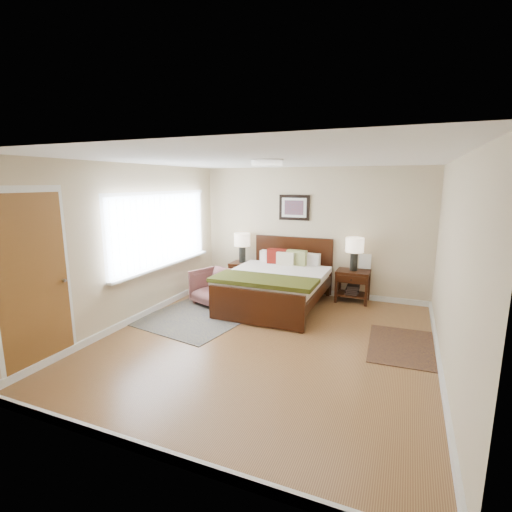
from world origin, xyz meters
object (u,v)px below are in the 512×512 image
object	(u,v)px
nightstand_right	(353,283)
rug_persian	(207,312)
bed	(277,278)
armchair	(215,287)
lamp_right	(355,248)
nightstand_left	(242,268)
lamp_left	(242,242)

from	to	relation	value
nightstand_right	rug_persian	distance (m)	2.75
bed	armchair	world-z (taller)	bed
lamp_right	rug_persian	world-z (taller)	lamp_right
nightstand_left	nightstand_right	bearing A→B (deg)	0.18
nightstand_right	lamp_right	size ratio (longest dim) A/B	0.99
bed	rug_persian	xyz separation A→B (m)	(-1.00, -0.80, -0.51)
armchair	lamp_right	bearing A→B (deg)	46.82
nightstand_right	lamp_right	world-z (taller)	lamp_right
nightstand_left	armchair	xyz separation A→B (m)	(-0.06, -1.09, -0.12)
nightstand_left	lamp_left	size ratio (longest dim) A/B	0.93
lamp_right	armchair	xyz separation A→B (m)	(-2.33, -1.11, -0.70)
bed	lamp_right	world-z (taller)	lamp_right
nightstand_right	lamp_right	distance (m)	0.66
bed	rug_persian	bearing A→B (deg)	-141.22
lamp_left	bed	bearing A→B (deg)	-37.21
lamp_left	armchair	bearing A→B (deg)	-92.86
lamp_left	armchair	world-z (taller)	lamp_left
lamp_left	lamp_right	size ratio (longest dim) A/B	1.00
nightstand_left	nightstand_right	world-z (taller)	nightstand_right
lamp_right	nightstand_left	bearing A→B (deg)	-179.49
bed	lamp_left	world-z (taller)	lamp_left
lamp_right	bed	bearing A→B (deg)	-147.18
armchair	rug_persian	world-z (taller)	armchair
lamp_left	rug_persian	bearing A→B (deg)	-88.44
rug_persian	lamp_left	bearing A→B (deg)	101.50
nightstand_right	armchair	bearing A→B (deg)	-154.66
bed	rug_persian	size ratio (longest dim) A/B	0.93
armchair	rug_persian	xyz separation A→B (m)	(0.10, -0.48, -0.32)
bed	lamp_left	distance (m)	1.39
bed	nightstand_left	world-z (taller)	bed
nightstand_left	lamp_right	distance (m)	2.34
lamp_left	lamp_right	bearing A→B (deg)	0.00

